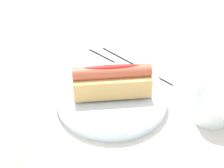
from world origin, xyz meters
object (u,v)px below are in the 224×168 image
at_px(water_glass, 213,102).
at_px(chopstick_near, 122,65).
at_px(chopstick_far, 135,65).
at_px(serving_bowl, 112,97).
at_px(hotdog_front, 112,81).

xyz_separation_m(water_glass, chopstick_near, (0.21, -0.12, -0.04)).
distance_m(water_glass, chopstick_near, 0.25).
height_order(chopstick_near, chopstick_far, same).
bearing_deg(serving_bowl, chopstick_near, -81.76).
bearing_deg(chopstick_near, serving_bowl, 123.59).
bearing_deg(water_glass, chopstick_near, -30.22).
relative_size(serving_bowl, water_glass, 2.50).
bearing_deg(serving_bowl, chopstick_far, -93.81).
xyz_separation_m(hotdog_front, chopstick_far, (-0.01, -0.15, -0.05)).
bearing_deg(water_glass, serving_bowl, 4.40).
bearing_deg(hotdog_front, serving_bowl, 153.43).
distance_m(serving_bowl, hotdog_front, 0.04).
xyz_separation_m(serving_bowl, chopstick_far, (-0.01, -0.15, -0.01)).
relative_size(hotdog_front, chopstick_far, 0.72).
bearing_deg(chopstick_far, water_glass, 171.24).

